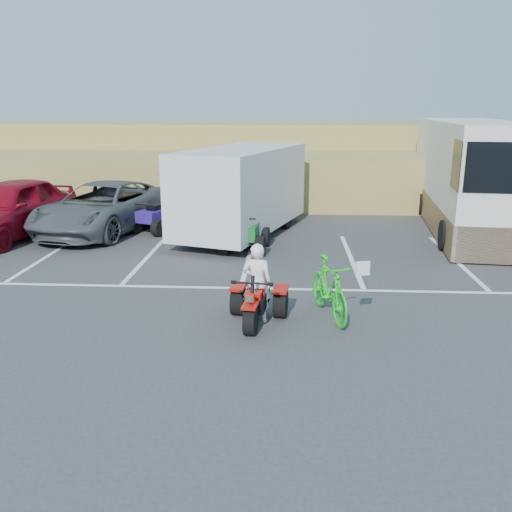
# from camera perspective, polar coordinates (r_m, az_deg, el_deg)

# --- Properties ---
(ground) EXTENTS (100.00, 100.00, 0.00)m
(ground) POSITION_cam_1_polar(r_m,az_deg,el_deg) (9.74, -2.81, -7.97)
(ground) COLOR #363638
(ground) RESTS_ON ground
(parking_stripes) EXTENTS (28.00, 5.16, 0.01)m
(parking_stripes) POSITION_cam_1_polar(r_m,az_deg,el_deg) (13.51, 2.66, -1.19)
(parking_stripes) COLOR white
(parking_stripes) RESTS_ON ground
(grass_embankment) EXTENTS (40.00, 8.50, 3.10)m
(grass_embankment) POSITION_cam_1_polar(r_m,az_deg,el_deg) (24.51, 1.00, 9.71)
(grass_embankment) COLOR #9C8747
(grass_embankment) RESTS_ON ground
(red_trike_atv) EXTENTS (1.25, 1.56, 0.94)m
(red_trike_atv) POSITION_cam_1_polar(r_m,az_deg,el_deg) (10.07, -0.04, -7.14)
(red_trike_atv) COLOR #AB1309
(red_trike_atv) RESTS_ON ground
(rider) EXTENTS (0.58, 0.42, 1.49)m
(rider) POSITION_cam_1_polar(r_m,az_deg,el_deg) (9.95, 0.11, -2.83)
(rider) COLOR white
(rider) RESTS_ON ground
(green_dirt_bike) EXTENTS (1.02, 1.96, 1.13)m
(green_dirt_bike) POSITION_cam_1_polar(r_m,az_deg,el_deg) (10.30, 7.70, -3.39)
(green_dirt_bike) COLOR #14BF19
(green_dirt_bike) RESTS_ON ground
(grey_pickup) EXTENTS (3.73, 6.00, 1.55)m
(grey_pickup) POSITION_cam_1_polar(r_m,az_deg,el_deg) (17.98, -15.78, 4.95)
(grey_pickup) COLOR #4A4D52
(grey_pickup) RESTS_ON ground
(red_car) EXTENTS (2.85, 5.48, 1.78)m
(red_car) POSITION_cam_1_polar(r_m,az_deg,el_deg) (18.12, -24.62, 4.58)
(red_car) COLOR maroon
(red_car) RESTS_ON ground
(cargo_trailer) EXTENTS (3.93, 6.15, 2.67)m
(cargo_trailer) POSITION_cam_1_polar(r_m,az_deg,el_deg) (16.68, -1.49, 7.08)
(cargo_trailer) COLOR silver
(cargo_trailer) RESTS_ON ground
(rv_motorhome) EXTENTS (3.47, 9.66, 3.39)m
(rv_motorhome) POSITION_cam_1_polar(r_m,az_deg,el_deg) (19.13, 21.45, 7.19)
(rv_motorhome) COLOR silver
(rv_motorhome) RESTS_ON ground
(quad_atv_blue) EXTENTS (1.63, 1.83, 0.99)m
(quad_atv_blue) POSITION_cam_1_polar(r_m,az_deg,el_deg) (17.66, -10.43, 2.53)
(quad_atv_blue) COLOR navy
(quad_atv_blue) RESTS_ON ground
(quad_atv_green) EXTENTS (1.33, 1.71, 1.06)m
(quad_atv_green) POSITION_cam_1_polar(r_m,az_deg,el_deg) (15.09, -1.15, 0.58)
(quad_atv_green) COLOR #155D26
(quad_atv_green) RESTS_ON ground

